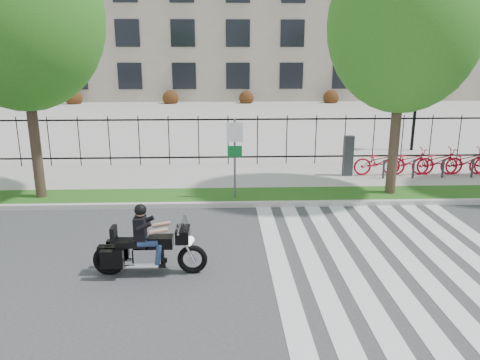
{
  "coord_description": "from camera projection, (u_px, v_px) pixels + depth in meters",
  "views": [
    {
      "loc": [
        0.95,
        -9.6,
        4.6
      ],
      "look_at": [
        1.44,
        3.0,
        1.16
      ],
      "focal_mm": 35.0,
      "sensor_mm": 36.0,
      "label": 1
    }
  ],
  "objects": [
    {
      "name": "office_building",
      "position": [
        212.0,
        2.0,
        51.1
      ],
      "size": [
        60.0,
        21.9,
        20.15
      ],
      "color": "gray",
      "rests_on": "ground"
    },
    {
      "name": "sidewalk",
      "position": [
        197.0,
        177.0,
        17.59
      ],
      "size": [
        60.0,
        3.5,
        0.15
      ],
      "primitive_type": "cube",
      "color": "#9C9891",
      "rests_on": "ground"
    },
    {
      "name": "motorcycle_rider",
      "position": [
        149.0,
        246.0,
        9.91
      ],
      "size": [
        2.45,
        0.72,
        1.89
      ],
      "color": "black",
      "rests_on": "ground"
    },
    {
      "name": "lamp_post_right",
      "position": [
        418.0,
        84.0,
        21.53
      ],
      "size": [
        1.06,
        0.7,
        4.25
      ],
      "color": "black",
      "rests_on": "ground"
    },
    {
      "name": "curb",
      "position": [
        192.0,
        205.0,
        14.36
      ],
      "size": [
        60.0,
        0.2,
        0.15
      ],
      "primitive_type": "cube",
      "color": "#BAB7AF",
      "rests_on": "ground"
    },
    {
      "name": "plaza",
      "position": [
        209.0,
        116.0,
        34.51
      ],
      "size": [
        80.0,
        34.0,
        0.1
      ],
      "primitive_type": "cube",
      "color": "#9C9891",
      "rests_on": "ground"
    },
    {
      "name": "grass_verge",
      "position": [
        193.0,
        197.0,
        15.18
      ],
      "size": [
        60.0,
        1.5,
        0.15
      ],
      "primitive_type": "cube",
      "color": "#225114",
      "rests_on": "ground"
    },
    {
      "name": "sign_pole_regulatory",
      "position": [
        235.0,
        148.0,
        14.43
      ],
      "size": [
        0.5,
        0.09,
        2.5
      ],
      "color": "#59595B",
      "rests_on": "grass_verge"
    },
    {
      "name": "ground",
      "position": [
        181.0,
        266.0,
        10.43
      ],
      "size": [
        120.0,
        120.0,
        0.0
      ],
      "primitive_type": "plane",
      "color": "#39393C",
      "rests_on": "ground"
    },
    {
      "name": "street_tree_2",
      "position": [
        404.0,
        25.0,
        14.02
      ],
      "size": [
        4.61,
        4.61,
        7.92
      ],
      "color": "#382A1E",
      "rests_on": "grass_verge"
    },
    {
      "name": "iron_fence",
      "position": [
        199.0,
        140.0,
        18.99
      ],
      "size": [
        30.0,
        0.06,
        2.0
      ],
      "primitive_type": null,
      "color": "black",
      "rests_on": "sidewalk"
    },
    {
      "name": "street_tree_1",
      "position": [
        20.0,
        16.0,
        13.53
      ],
      "size": [
        4.79,
        4.79,
        8.24
      ],
      "color": "#382A1E",
      "rests_on": "grass_verge"
    },
    {
      "name": "crosswalk_stripes",
      "position": [
        394.0,
        262.0,
        10.61
      ],
      "size": [
        5.7,
        8.0,
        0.01
      ],
      "primitive_type": null,
      "color": "silver",
      "rests_on": "ground"
    },
    {
      "name": "bike_share_station",
      "position": [
        450.0,
        161.0,
        17.55
      ],
      "size": [
        7.85,
        0.88,
        1.5
      ],
      "color": "#2D2D33",
      "rests_on": "sidewalk"
    }
  ]
}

